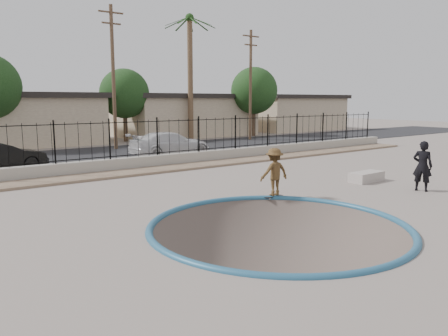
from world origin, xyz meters
The scene contains 22 objects.
ground centered at (0.00, 12.00, -1.10)m, with size 120.00×120.00×2.20m, color gray.
bowl_pit centered at (0.00, -1.00, 0.00)m, with size 6.84×6.84×1.80m, color #4D413B, non-canonical shape.
coping_ring centered at (0.00, -1.00, 0.00)m, with size 7.04×7.04×0.20m, color #25597A.
rock_strip centered at (0.00, 9.20, 0.06)m, with size 42.00×1.60×0.11m, color #977E63.
retaining_wall centered at (0.00, 10.30, 0.30)m, with size 42.00×0.45×0.60m, color #9F988C.
fence centered at (0.00, 10.30, 1.50)m, with size 40.00×0.04×1.80m.
street centered at (0.00, 17.00, 0.02)m, with size 90.00×8.00×0.04m, color black.
house_center centered at (0.00, 26.50, 1.97)m, with size 10.60×8.60×3.90m.
house_east centered at (14.00, 26.50, 1.97)m, with size 12.60×8.60×3.90m.
house_east_far centered at (28.00, 26.50, 1.97)m, with size 11.60×8.60×3.90m.
palm_right centered at (12.00, 22.00, 7.33)m, with size 2.30×2.30×10.30m.
utility_pole_mid centered at (4.00, 19.00, 4.96)m, with size 1.70×0.24×9.50m.
utility_pole_right centered at (16.00, 19.00, 4.70)m, with size 1.70×0.24×9.00m.
street_tree_mid centered at (7.00, 24.00, 3.84)m, with size 3.96×3.96×5.83m.
street_tree_right centered at (19.00, 22.00, 4.19)m, with size 4.32×4.32×6.36m.
skater centered at (2.29, 1.60, 0.82)m, with size 1.06×0.61×1.64m, color brown.
skateboard centered at (2.29, 1.60, 0.05)m, with size 0.73×0.21×0.06m.
videographer centered at (7.50, -0.82, 0.94)m, with size 0.68×0.45×1.87m, color black.
concrete_ledge centered at (7.50, 1.54, 0.20)m, with size 1.60×0.70×0.40m, color #AA9E96.
car_b centered at (-4.03, 13.65, 0.69)m, with size 1.38×3.95×1.30m, color black.
car_c centered at (5.04, 13.40, 0.75)m, with size 2.01×4.94×1.43m, color silver.
car_d centered at (5.87, 15.00, 0.68)m, with size 2.13×4.63×1.29m, color gray.
Camera 1 is at (-7.95, -9.13, 3.36)m, focal length 35.00 mm.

